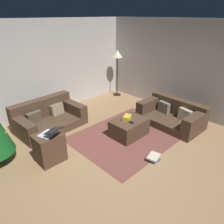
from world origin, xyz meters
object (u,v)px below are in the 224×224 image
(side_table, at_px, (50,148))
(couch_right, at_px, (172,115))
(ottoman, at_px, (129,128))
(book_stack, at_px, (154,158))
(gift_box, at_px, (127,118))
(laptop, at_px, (50,133))
(couch_left, at_px, (48,117))
(tv_remote, at_px, (131,122))
(corner_lamp, at_px, (117,57))

(side_table, bearing_deg, couch_right, -15.31)
(ottoman, bearing_deg, book_stack, -109.83)
(gift_box, relative_size, side_table, 0.40)
(couch_right, bearing_deg, laptop, 77.46)
(couch_left, height_order, tv_remote, couch_left)
(gift_box, height_order, corner_lamp, corner_lamp)
(gift_box, bearing_deg, side_table, 167.08)
(tv_remote, distance_m, laptop, 1.84)
(couch_left, bearing_deg, ottoman, 120.91)
(couch_left, distance_m, side_table, 1.46)
(laptop, bearing_deg, gift_box, -11.26)
(tv_remote, bearing_deg, gift_box, 70.69)
(gift_box, height_order, book_stack, gift_box)
(ottoman, distance_m, gift_box, 0.27)
(couch_right, bearing_deg, gift_box, 73.33)
(couch_left, height_order, book_stack, couch_left)
(couch_right, distance_m, ottoman, 1.35)
(ottoman, relative_size, gift_box, 3.53)
(ottoman, distance_m, laptop, 1.93)
(ottoman, height_order, laptop, laptop)
(couch_right, bearing_deg, side_table, 76.54)
(couch_left, relative_size, side_table, 2.86)
(couch_left, bearing_deg, book_stack, 103.66)
(couch_right, height_order, ottoman, couch_right)
(couch_left, distance_m, laptop, 1.56)
(laptop, xyz_separation_m, book_stack, (1.47, -1.40, -0.60))
(tv_remote, relative_size, laptop, 0.33)
(side_table, distance_m, book_stack, 2.10)
(couch_left, xyz_separation_m, gift_box, (1.15, -1.72, 0.21))
(couch_right, relative_size, laptop, 3.35)
(side_table, bearing_deg, gift_box, -12.92)
(ottoman, relative_size, corner_lamp, 0.53)
(gift_box, bearing_deg, ottoman, -57.41)
(gift_box, relative_size, book_stack, 0.73)
(side_table, bearing_deg, ottoman, -14.04)
(book_stack, bearing_deg, couch_right, 19.90)
(tv_remote, relative_size, side_table, 0.27)
(gift_box, xyz_separation_m, tv_remote, (-0.05, -0.15, -0.04))
(couch_left, xyz_separation_m, side_table, (-0.67, -1.30, 0.04))
(laptop, distance_m, book_stack, 2.12)
(couch_left, distance_m, tv_remote, 2.17)
(tv_remote, bearing_deg, book_stack, -109.00)
(ottoman, xyz_separation_m, laptop, (-1.83, 0.40, 0.45))
(ottoman, bearing_deg, corner_lamp, 50.42)
(side_table, bearing_deg, laptop, -70.93)
(couch_left, relative_size, ottoman, 2.05)
(couch_right, relative_size, tv_remote, 10.28)
(tv_remote, distance_m, book_stack, 1.01)
(couch_left, relative_size, corner_lamp, 1.08)
(couch_right, distance_m, laptop, 3.25)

